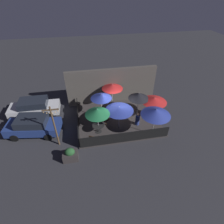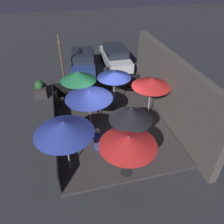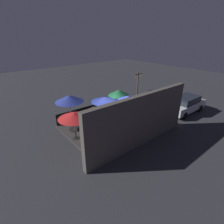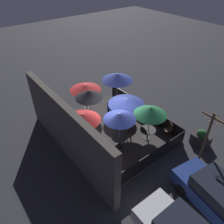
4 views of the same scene
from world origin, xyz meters
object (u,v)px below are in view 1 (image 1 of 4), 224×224
at_px(patio_umbrella_0, 97,111).
at_px(patio_umbrella_1, 154,100).
at_px(patio_umbrella_3, 119,109).
at_px(light_post, 54,125).
at_px(patio_umbrella_6, 139,96).
at_px(dining_table_0, 98,127).
at_px(patio_umbrella_5, 156,112).
at_px(parked_car_0, 33,126).
at_px(patio_chair_1, 106,120).
at_px(parked_car_1, 34,107).
at_px(patio_umbrella_4, 112,86).
at_px(dining_table_1, 152,111).
at_px(dining_table_2, 102,112).
at_px(patron_0, 138,120).
at_px(patio_umbrella_2, 101,96).
at_px(patio_chair_0, 92,139).
at_px(planter_box, 70,155).

distance_m(patio_umbrella_0, patio_umbrella_1, 5.20).
height_order(patio_umbrella_0, patio_umbrella_3, patio_umbrella_0).
bearing_deg(patio_umbrella_3, light_post, -168.60).
distance_m(patio_umbrella_6, dining_table_0, 4.41).
distance_m(patio_umbrella_5, parked_car_0, 9.69).
xyz_separation_m(patio_chair_1, parked_car_1, (-6.20, 2.67, 0.22)).
bearing_deg(patio_umbrella_0, patio_umbrella_4, 62.39).
distance_m(dining_table_0, dining_table_1, 5.19).
height_order(dining_table_2, patio_chair_1, patio_chair_1).
distance_m(patio_umbrella_4, patron_0, 3.86).
distance_m(patio_umbrella_2, patio_chair_0, 3.69).
distance_m(patio_chair_1, parked_car_1, 6.75).
height_order(patio_chair_0, patron_0, patron_0).
bearing_deg(dining_table_2, parked_car_1, 164.50).
xyz_separation_m(patio_umbrella_0, patio_chair_1, (0.75, 0.82, -1.60)).
xyz_separation_m(dining_table_0, patron_0, (3.40, 0.33, -0.04)).
xyz_separation_m(patio_umbrella_0, parked_car_0, (-5.14, 0.89, -1.38)).
distance_m(patio_umbrella_6, dining_table_2, 3.56).
bearing_deg(parked_car_1, planter_box, -60.11).
distance_m(patio_umbrella_2, dining_table_0, 2.54).
relative_size(patio_umbrella_2, patio_chair_0, 2.63).
xyz_separation_m(patio_umbrella_0, planter_box, (-2.24, -2.28, -1.76)).
bearing_deg(patio_chair_1, patio_umbrella_2, -125.61).
xyz_separation_m(patio_umbrella_0, dining_table_2, (0.54, 1.83, -1.51)).
xyz_separation_m(dining_table_0, parked_car_1, (-5.45, 3.49, 0.16)).
bearing_deg(planter_box, patio_umbrella_3, 32.61).
distance_m(patio_umbrella_3, dining_table_0, 2.25).
bearing_deg(dining_table_1, patio_umbrella_1, -90.00).
xyz_separation_m(patio_umbrella_6, patron_0, (-0.40, -1.37, -1.50)).
height_order(patio_umbrella_0, light_post, light_post).
xyz_separation_m(patio_umbrella_0, patio_umbrella_3, (1.76, 0.28, -0.16)).
bearing_deg(dining_table_1, patio_chair_1, -175.08).
bearing_deg(dining_table_0, patio_chair_0, -116.31).
bearing_deg(patio_umbrella_0, planter_box, -134.51).
bearing_deg(planter_box, patio_chair_1, 45.99).
xyz_separation_m(dining_table_1, patron_0, (-1.65, -0.86, -0.09)).
height_order(dining_table_0, planter_box, planter_box).
height_order(patio_umbrella_5, parked_car_0, patio_umbrella_5).
height_order(patio_umbrella_0, dining_table_0, patio_umbrella_0).
distance_m(patio_umbrella_4, dining_table_0, 4.17).
distance_m(patio_chair_1, parked_car_0, 5.89).
bearing_deg(dining_table_2, patio_umbrella_0, -106.39).
bearing_deg(light_post, patio_chair_0, -11.40).
bearing_deg(patio_chair_0, dining_table_2, 5.78).
height_order(patio_umbrella_3, patio_umbrella_4, patio_umbrella_4).
xyz_separation_m(patio_umbrella_3, parked_car_0, (-6.89, 0.61, -1.22)).
bearing_deg(dining_table_2, patio_chair_1, -78.17).
height_order(patio_umbrella_5, dining_table_0, patio_umbrella_5).
relative_size(patio_umbrella_2, light_post, 0.68).
relative_size(patio_umbrella_2, patio_umbrella_3, 1.06).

